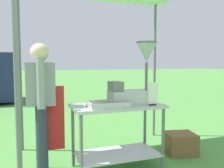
% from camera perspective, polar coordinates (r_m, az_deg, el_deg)
% --- Properties ---
extents(ground_plane, '(70.00, 70.00, 0.00)m').
position_cam_1_polar(ground_plane, '(7.94, -12.95, -5.08)').
color(ground_plane, '#519342').
extents(donut_cart, '(1.16, 0.60, 0.84)m').
position_cam_1_polar(donut_cart, '(3.23, 1.21, -9.10)').
color(donut_cart, '#B7B7BC').
rests_on(donut_cart, ground).
extents(donut_tray, '(0.47, 0.30, 0.07)m').
position_cam_1_polar(donut_tray, '(3.00, -0.85, -4.96)').
color(donut_tray, '#B7B7BC').
rests_on(donut_tray, donut_cart).
extents(donut_fryer, '(0.63, 0.28, 0.81)m').
position_cam_1_polar(donut_fryer, '(3.20, 5.42, 0.85)').
color(donut_fryer, '#B7B7BC').
rests_on(donut_fryer, donut_cart).
extents(menu_sign, '(0.13, 0.05, 0.29)m').
position_cam_1_polar(menu_sign, '(3.16, 9.35, -2.57)').
color(menu_sign, black).
rests_on(menu_sign, donut_cart).
extents(vendor, '(0.45, 0.53, 1.61)m').
position_cam_1_polar(vendor, '(3.14, -15.97, -3.93)').
color(vendor, '#2D3347').
rests_on(vendor, ground).
extents(supply_crate, '(0.50, 0.46, 0.31)m').
position_cam_1_polar(supply_crate, '(3.98, 15.45, -13.07)').
color(supply_crate, brown).
rests_on(supply_crate, ground).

